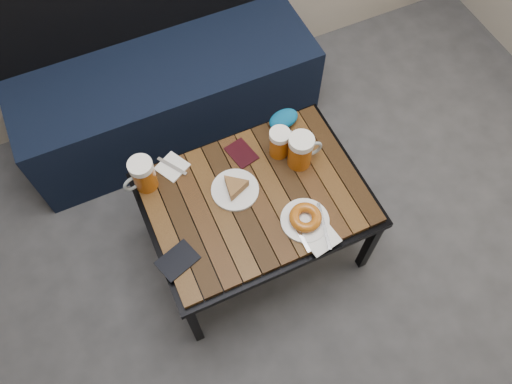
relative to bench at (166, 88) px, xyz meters
name	(u,v)px	position (x,y,z in m)	size (l,w,h in m)	color
room_shell	(279,27)	(-0.08, -1.26, 1.48)	(4.00, 4.00, 4.00)	gray
bench	(166,88)	(0.00, 0.00, 0.00)	(1.40, 0.50, 0.95)	black
cafe_table	(256,201)	(0.10, -0.81, 0.16)	(0.84, 0.62, 0.47)	black
beer_mug_left	(143,175)	(-0.26, -0.59, 0.27)	(0.14, 0.10, 0.15)	#9E4A0C
beer_mug_centre	(280,142)	(0.27, -0.67, 0.26)	(0.12, 0.10, 0.13)	#9E4A0C
beer_mug_right	(301,151)	(0.32, -0.75, 0.28)	(0.14, 0.10, 0.16)	#9E4A0C
plate_pie	(235,188)	(0.04, -0.76, 0.22)	(0.18, 0.18, 0.05)	white
plate_bagel	(305,219)	(0.22, -0.98, 0.22)	(0.18, 0.23, 0.05)	white
napkin_left	(172,167)	(-0.14, -0.56, 0.20)	(0.14, 0.14, 0.01)	white
napkin_right	(321,239)	(0.24, -1.07, 0.20)	(0.13, 0.12, 0.01)	white
passport_navy	(178,260)	(-0.26, -0.93, 0.20)	(0.10, 0.14, 0.01)	black
passport_burgundy	(241,153)	(0.13, -0.62, 0.20)	(0.09, 0.12, 0.01)	black
knit_pouch	(283,119)	(0.35, -0.55, 0.23)	(0.13, 0.08, 0.06)	navy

